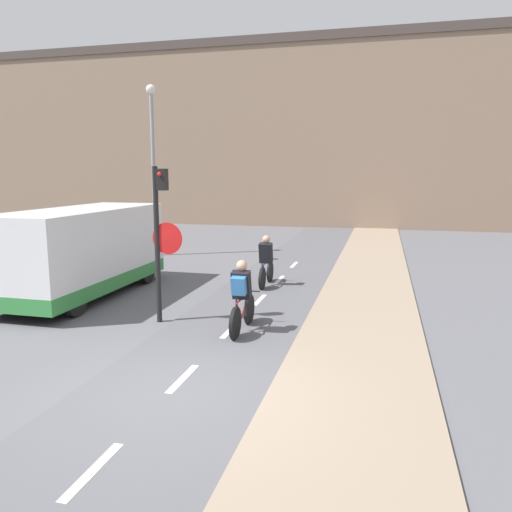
{
  "coord_description": "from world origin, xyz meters",
  "views": [
    {
      "loc": [
        2.9,
        -6.3,
        3.17
      ],
      "look_at": [
        0.0,
        5.12,
        1.2
      ],
      "focal_mm": 35.0,
      "sensor_mm": 36.0,
      "label": 1
    }
  ],
  "objects_px": {
    "traffic_light_pole": "(160,228)",
    "van": "(83,253)",
    "street_lamp_far": "(153,152)",
    "cyclist_near": "(242,298)",
    "cyclist_far": "(266,263)"
  },
  "relations": [
    {
      "from": "traffic_light_pole",
      "to": "van",
      "type": "distance_m",
      "value": 3.51
    },
    {
      "from": "street_lamp_far",
      "to": "cyclist_near",
      "type": "relative_size",
      "value": 3.82
    },
    {
      "from": "street_lamp_far",
      "to": "cyclist_far",
      "type": "relative_size",
      "value": 3.99
    },
    {
      "from": "traffic_light_pole",
      "to": "cyclist_near",
      "type": "relative_size",
      "value": 1.97
    },
    {
      "from": "street_lamp_far",
      "to": "cyclist_far",
      "type": "xyz_separation_m",
      "value": [
        5.36,
        -4.15,
        -3.28
      ]
    },
    {
      "from": "cyclist_far",
      "to": "street_lamp_far",
      "type": "bearing_deg",
      "value": 142.21
    },
    {
      "from": "street_lamp_far",
      "to": "van",
      "type": "relative_size",
      "value": 1.19
    },
    {
      "from": "traffic_light_pole",
      "to": "cyclist_far",
      "type": "relative_size",
      "value": 2.06
    },
    {
      "from": "traffic_light_pole",
      "to": "van",
      "type": "height_order",
      "value": "traffic_light_pole"
    },
    {
      "from": "traffic_light_pole",
      "to": "van",
      "type": "bearing_deg",
      "value": 150.71
    },
    {
      "from": "cyclist_near",
      "to": "traffic_light_pole",
      "type": "bearing_deg",
      "value": 172.27
    },
    {
      "from": "street_lamp_far",
      "to": "van",
      "type": "distance_m",
      "value": 7.08
    },
    {
      "from": "street_lamp_far",
      "to": "traffic_light_pole",
      "type": "bearing_deg",
      "value": -63.69
    },
    {
      "from": "street_lamp_far",
      "to": "van",
      "type": "bearing_deg",
      "value": -80.83
    },
    {
      "from": "cyclist_far",
      "to": "van",
      "type": "height_order",
      "value": "van"
    }
  ]
}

